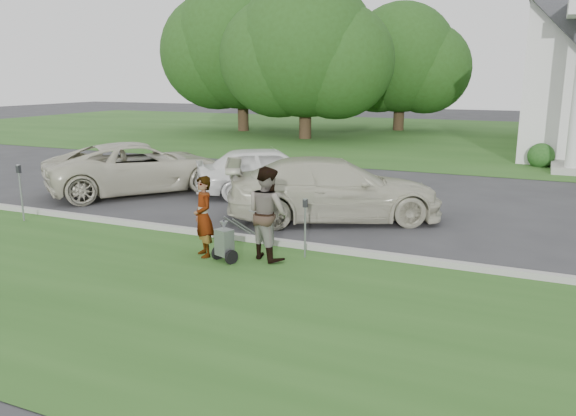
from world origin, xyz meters
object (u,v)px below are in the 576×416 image
Objects in this scene: tree_far at (242,48)px; parking_meter_near at (305,221)px; person_right at (267,214)px; parking_meter_far at (20,186)px; tree_back at (401,63)px; car_c at (334,189)px; tree_left at (305,54)px; striping_cart at (225,243)px; person_left at (203,217)px; car_b at (269,171)px; car_a at (140,167)px.

tree_far is 9.07× the size of parking_meter_near.
person_right reaches higher than parking_meter_far.
tree_back is 4.93× the size of person_right.
tree_back reaches higher than parking_meter_near.
tree_far reaches higher than car_c.
tree_left is 24.62m from striping_cart.
person_left is at bearing -158.87° from parking_meter_near.
person_left is 6.52m from car_b.
car_a is at bearing 55.31° from car_c.
car_c is at bearing -80.43° from tree_back.
person_left is 1.13× the size of parking_meter_far.
person_right is 1.52× the size of parking_meter_near.
person_right is 8.35m from car_a.
tree_left is at bearing 112.33° from parking_meter_near.
car_c is (4.49, -26.63, -3.90)m from tree_back.
person_left is 6.02m from parking_meter_far.
parking_meter_near is at bearing 161.71° from car_c.
car_a is 4.28m from car_b.
person_left is at bearing 158.53° from car_b.
tree_far is 29.60m from parking_meter_near.
tree_left is 20.92m from car_c.
person_right is (8.35, -22.39, -4.13)m from tree_left.
tree_back is at bearing 26.56° from tree_far.
parking_meter_near is (0.69, 0.37, -0.17)m from person_right.
car_c is (-0.55, 3.38, 0.02)m from parking_meter_near.
tree_left is 6.19× the size of person_left.
tree_back is at bearing -18.02° from car_c.
car_b is (-2.86, 5.93, -0.18)m from person_right.
car_a is 7.13m from car_c.
person_right is 0.42× the size of car_b.
parking_meter_far is 4.46m from car_a.
person_right is 7.29m from parking_meter_far.
striping_cart is 0.84× the size of parking_meter_near.
tree_far is 29.77m from striping_cart.
car_b reaches higher than striping_cart.
striping_cart is (3.63, -30.93, -4.32)m from tree_back.
person_right is 0.80m from parking_meter_near.
person_left is at bearing 133.28° from car_c.
parking_meter_near is at bearing 177.27° from car_b.
tree_back reaches higher than striping_cart.
striping_cart is 6.83m from car_b.
tree_far is at bearing 105.66° from parking_meter_far.
car_a is at bearing -95.74° from tree_back.
person_left is 7.56m from car_a.
parking_meter_far is (1.06, -22.20, -4.15)m from tree_left.
tree_left is 9.82× the size of striping_cart.
striping_cart is at bearing 177.61° from car_a.
tree_far is 26.49m from car_c.
tree_back is at bearing -31.81° from car_b.
parking_meter_far is at bearing -178.70° from parking_meter_near.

